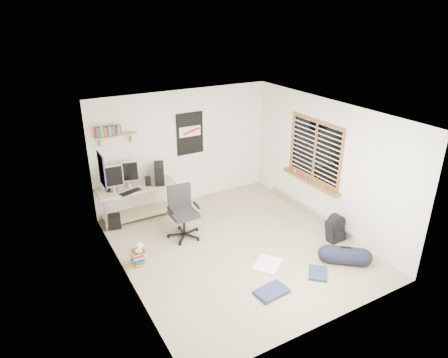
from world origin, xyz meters
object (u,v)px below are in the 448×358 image
office_chair (184,214)px  duffel_bag (345,256)px  desk (137,201)px  book_stack (138,258)px  backpack (335,231)px

office_chair → duffel_bag: (2.03, -2.14, -0.35)m
desk → book_stack: desk is taller
desk → book_stack: bearing=-124.5°
desk → office_chair: (0.53, -1.20, 0.12)m
duffel_bag → book_stack: size_ratio=1.53×
backpack → duffel_bag: (-0.38, -0.64, -0.06)m
backpack → book_stack: 3.63m
duffel_bag → book_stack: 3.52m
desk → backpack: desk is taller
backpack → book_stack: (-3.48, 1.04, -0.05)m
office_chair → backpack: bearing=-27.4°
desk → book_stack: size_ratio=3.92×
duffel_bag → office_chair: bearing=173.7°
office_chair → book_stack: (-1.07, -0.46, -0.34)m
book_stack → backpack: bearing=-16.7°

